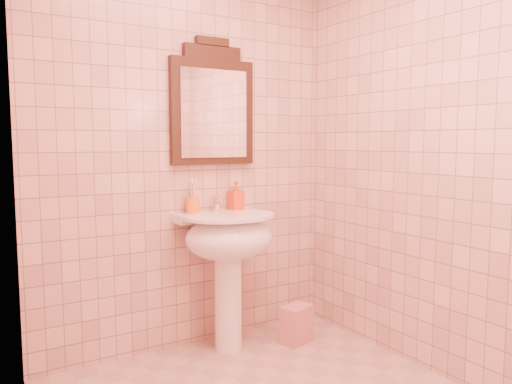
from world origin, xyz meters
TOP-DOWN VIEW (x-y plane):
  - back_wall at (0.00, 1.10)m, footprint 2.00×0.02m
  - pedestal_sink at (0.16, 0.87)m, footprint 0.58×0.58m
  - faucet at (0.16, 1.01)m, footprint 0.04×0.16m
  - mirror at (0.16, 1.07)m, footprint 0.57×0.06m
  - toothbrush_cup at (-0.00, 1.04)m, footprint 0.08×0.08m
  - soap_dispenser at (0.30, 1.03)m, footprint 0.09×0.09m
  - towel at (0.59, 0.74)m, footprint 0.23×0.18m

SIDE VIEW (x-z plane):
  - towel at x=0.59m, z-range 0.00..0.24m
  - pedestal_sink at x=0.16m, z-range 0.23..1.09m
  - toothbrush_cup at x=0.00m, z-range 0.82..1.01m
  - faucet at x=0.16m, z-range 0.87..0.97m
  - soap_dispenser at x=0.30m, z-range 0.86..1.05m
  - back_wall at x=0.00m, z-range 0.00..2.50m
  - mirror at x=0.16m, z-range 1.13..1.93m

